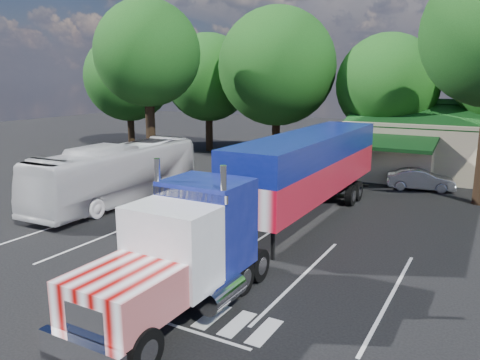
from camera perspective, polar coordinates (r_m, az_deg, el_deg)
The scene contains 11 objects.
ground at distance 25.33m, azimuth -0.95°, elevation -4.02°, with size 120.00×120.00×0.00m, color black.
tree_row_a at distance 50.78m, azimuth -13.43°, elevation 12.08°, with size 9.00×9.00×11.68m.
tree_row_b at distance 46.28m, azimuth -3.86°, elevation 12.35°, with size 8.40×8.40×11.35m.
tree_row_c at distance 41.00m, azimuth 4.53°, elevation 13.60°, with size 10.00×10.00×13.05m.
tree_row_d at distance 39.36m, azimuth 17.52°, elevation 11.01°, with size 8.00×8.00×10.60m.
tree_near_left at distance 35.33m, azimuth -11.21°, elevation 14.86°, with size 7.60×7.60×12.65m.
semi_truck at distance 21.17m, azimuth 5.64°, elevation -0.03°, with size 3.63×22.17×4.64m.
woman at distance 19.44m, azimuth -5.82°, elevation -6.64°, with size 0.61×0.40×1.68m, color black.
bicycle at distance 27.36m, azimuth 5.92°, elevation -1.73°, with size 0.68×1.95×1.02m, color black.
tour_bus at distance 28.14m, azimuth -14.64°, elevation 0.80°, with size 2.85×12.18×3.39m, color silver.
silver_sedan at distance 32.42m, azimuth 21.17°, elevation 0.04°, with size 1.45×4.16×1.37m, color #9EA0A6.
Camera 1 is at (12.25, -20.99, 7.17)m, focal length 35.00 mm.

